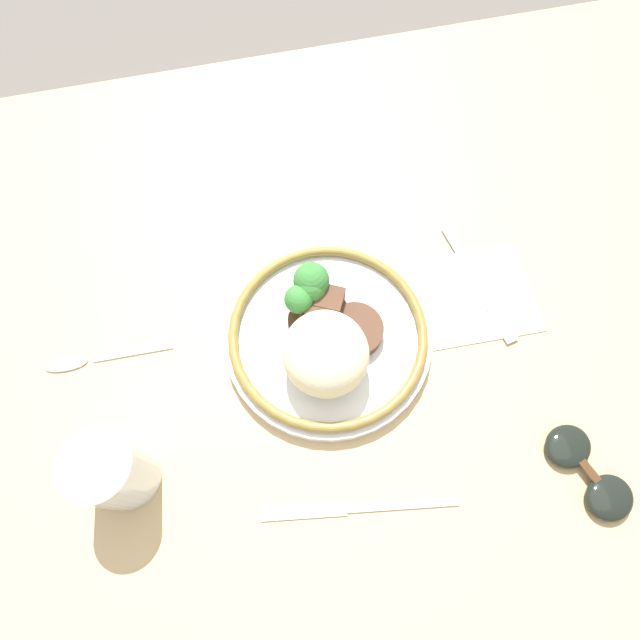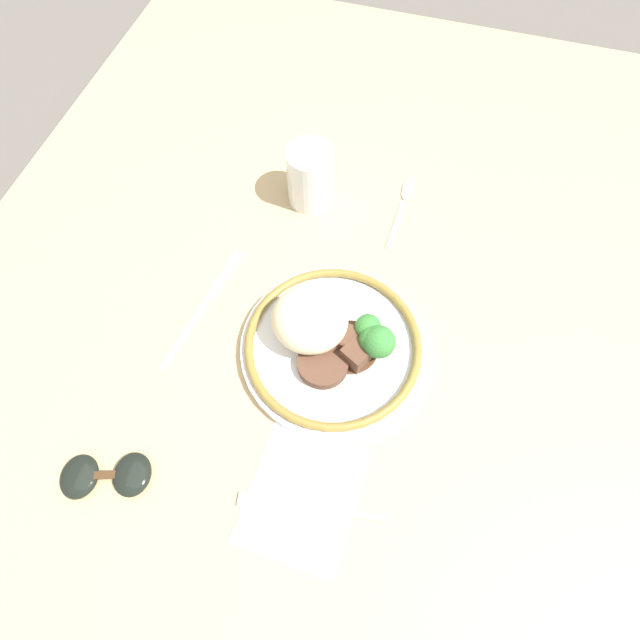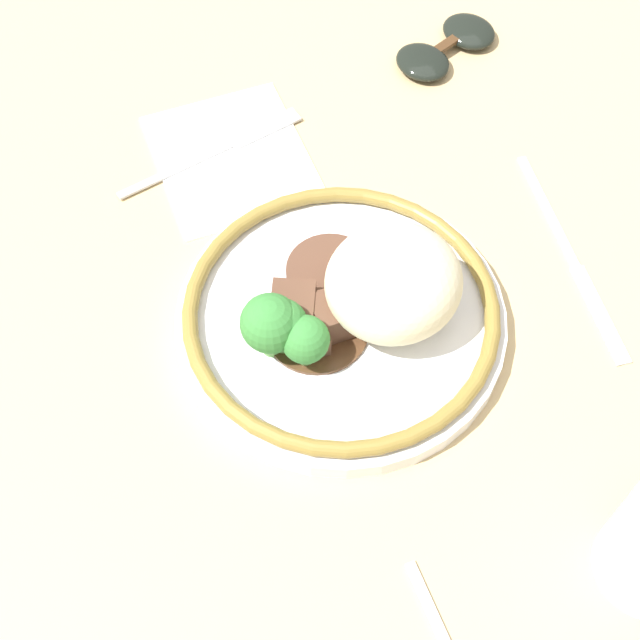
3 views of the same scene
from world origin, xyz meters
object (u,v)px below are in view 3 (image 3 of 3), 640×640
fork (229,145)px  knife (573,261)px  sunglasses (446,46)px  plate (349,308)px

fork → knife: 0.31m
sunglasses → knife: bearing=-23.4°
plate → sunglasses: (-0.24, 0.21, -0.02)m
plate → fork: size_ratio=1.41×
plate → fork: 0.21m
fork → sunglasses: 0.23m
plate → sunglasses: plate is taller
plate → fork: (-0.21, -0.02, -0.02)m
fork → knife: (0.23, 0.21, -0.00)m
plate → fork: plate is taller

